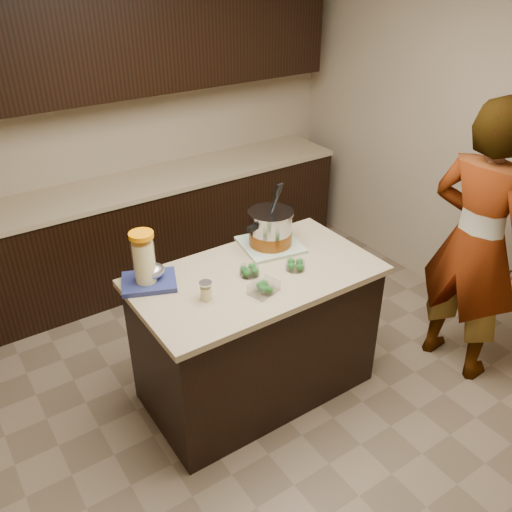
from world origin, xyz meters
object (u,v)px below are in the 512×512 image
at_px(lemonade_pitcher, 144,262).
at_px(island, 256,334).
at_px(stock_pot, 271,230).
at_px(person, 476,244).

bearing_deg(lemonade_pitcher, island, -22.67).
distance_m(stock_pot, lemonade_pitcher, 0.85).
height_order(lemonade_pitcher, person, person).
relative_size(island, lemonade_pitcher, 4.40).
bearing_deg(island, person, -22.20).
height_order(island, stock_pot, stock_pot).
xyz_separation_m(lemonade_pitcher, person, (1.90, -0.78, -0.12)).
xyz_separation_m(island, person, (1.32, -0.54, 0.49)).
relative_size(stock_pot, person, 0.22).
bearing_deg(lemonade_pitcher, stock_pot, -1.31).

